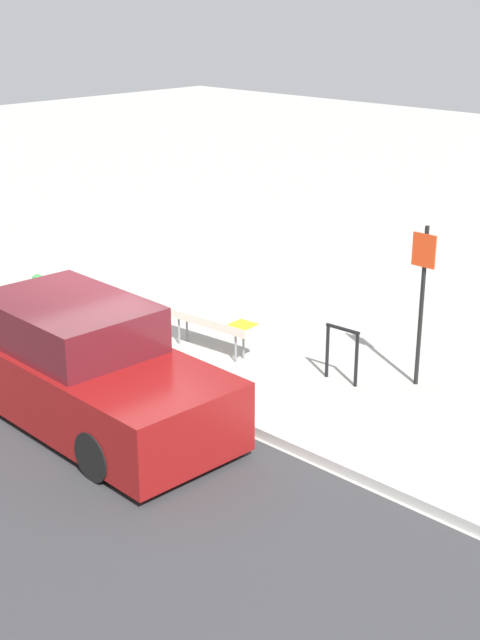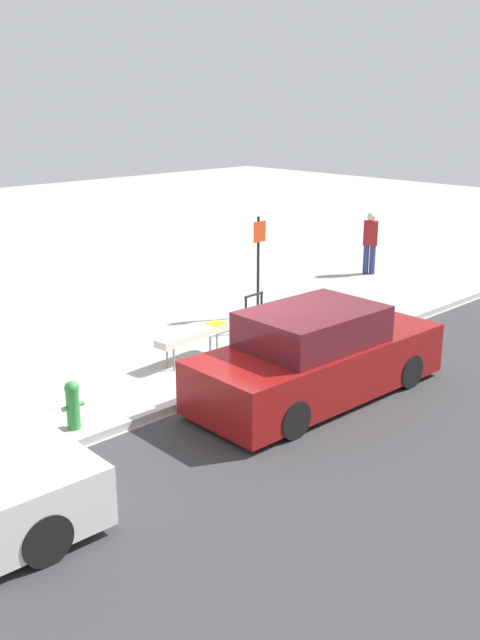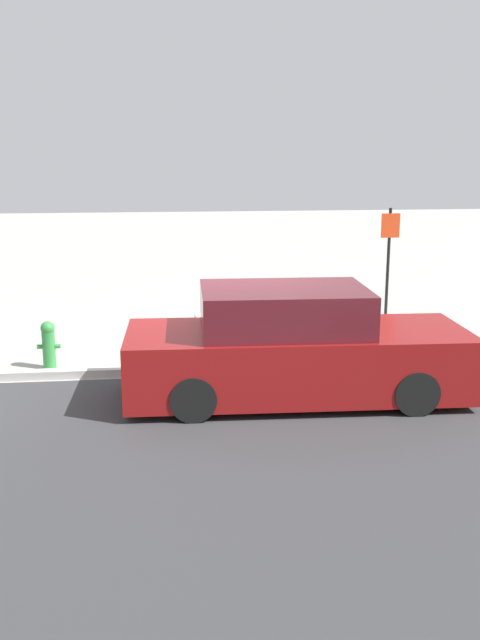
{
  "view_description": "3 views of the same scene",
  "coord_description": "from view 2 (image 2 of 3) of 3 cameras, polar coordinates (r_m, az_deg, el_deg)",
  "views": [
    {
      "loc": [
        9.58,
        -7.37,
        5.22
      ],
      "look_at": [
        1.76,
        0.69,
        1.08
      ],
      "focal_mm": 50.0,
      "sensor_mm": 36.0,
      "label": 1
    },
    {
      "loc": [
        -7.87,
        -8.3,
        4.8
      ],
      "look_at": [
        0.3,
        0.12,
        1.14
      ],
      "focal_mm": 40.0,
      "sensor_mm": 36.0,
      "label": 2
    },
    {
      "loc": [
        -1.06,
        -10.54,
        3.36
      ],
      "look_at": [
        0.21,
        0.51,
        0.71
      ],
      "focal_mm": 40.0,
      "sensor_mm": 36.0,
      "label": 3
    }
  ],
  "objects": [
    {
      "name": "fire_hydrant",
      "position": [
        11.07,
        -13.24,
        -6.51
      ],
      "size": [
        0.36,
        0.22,
        0.77
      ],
      "color": "#338C3F",
      "rests_on": "ground_plane"
    },
    {
      "name": "curb",
      "position": [
        12.38,
        -0.6,
        -5.15
      ],
      "size": [
        60.0,
        0.2,
        0.13
      ],
      "color": "#B7B7B2",
      "rests_on": "ground_plane"
    },
    {
      "name": "parked_car_near",
      "position": [
        11.86,
        6.23,
        -3.02
      ],
      "size": [
        4.71,
        1.88,
        1.56
      ],
      "rotation": [
        0.0,
        0.0,
        -0.03
      ],
      "color": "black",
      "rests_on": "ground_plane"
    },
    {
      "name": "ground_plane",
      "position": [
        12.4,
        -0.6,
        -5.43
      ],
      "size": [
        60.0,
        60.0,
        0.0
      ],
      "primitive_type": "plane",
      "color": "#ADAAA3"
    },
    {
      "name": "bench",
      "position": [
        13.49,
        -3.81,
        -1.22
      ],
      "size": [
        1.68,
        0.47,
        0.6
      ],
      "rotation": [
        0.0,
        0.0,
        0.08
      ],
      "color": "gray",
      "rests_on": "ground_plane"
    },
    {
      "name": "pedestrian",
      "position": [
        20.54,
        10.37,
        6.21
      ],
      "size": [
        0.41,
        0.45,
        1.75
      ],
      "rotation": [
        0.0,
        0.0,
        5.33
      ],
      "color": "navy",
      "rests_on": "ground_plane"
    },
    {
      "name": "sign_post",
      "position": [
        16.03,
        1.49,
        5.03
      ],
      "size": [
        0.36,
        0.08,
        2.3
      ],
      "color": "black",
      "rests_on": "ground_plane"
    },
    {
      "name": "bike_rack",
      "position": [
        15.23,
        1.11,
        0.95
      ],
      "size": [
        0.55,
        0.08,
        0.83
      ],
      "rotation": [
        0.0,
        0.0,
        0.05
      ],
      "color": "black",
      "rests_on": "ground_plane"
    }
  ]
}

